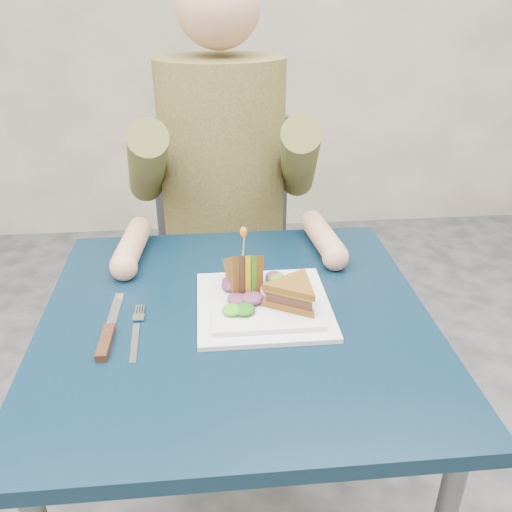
{
  "coord_description": "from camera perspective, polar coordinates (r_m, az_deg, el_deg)",
  "views": [
    {
      "loc": [
        -0.05,
        -0.87,
        1.32
      ],
      "look_at": [
        0.05,
        0.07,
        0.82
      ],
      "focal_mm": 38.0,
      "sensor_mm": 36.0,
      "label": 1
    }
  ],
  "objects": [
    {
      "name": "fork",
      "position": [
        1.03,
        -12.51,
        -7.95
      ],
      "size": [
        0.02,
        0.18,
        0.01
      ],
      "color": "silver",
      "rests_on": "table"
    },
    {
      "name": "sandwich_flat",
      "position": [
        1.04,
        3.97,
        -3.96
      ],
      "size": [
        0.17,
        0.17,
        0.05
      ],
      "color": "brown",
      "rests_on": "plate"
    },
    {
      "name": "toothpick",
      "position": [
        1.05,
        -1.31,
        1.16
      ],
      "size": [
        0.01,
        0.01,
        0.06
      ],
      "primitive_type": "cylinder",
      "rotation": [
        0.14,
        0.07,
        0.0
      ],
      "color": "tan",
      "rests_on": "sandwich_upright"
    },
    {
      "name": "knife",
      "position": [
        1.03,
        -15.37,
        -8.11
      ],
      "size": [
        0.02,
        0.22,
        0.02
      ],
      "color": "silver",
      "rests_on": "table"
    },
    {
      "name": "toothpick_frill",
      "position": [
        1.04,
        -1.32,
        2.53
      ],
      "size": [
        0.01,
        0.01,
        0.02
      ],
      "primitive_type": "ellipsoid",
      "color": "orange",
      "rests_on": "sandwich_upright"
    },
    {
      "name": "table",
      "position": [
        1.1,
        -2.01,
        -9.67
      ],
      "size": [
        0.75,
        0.75,
        0.73
      ],
      "color": "black",
      "rests_on": "ground"
    },
    {
      "name": "onion_ring",
      "position": [
        1.06,
        1.57,
        -3.69
      ],
      "size": [
        0.04,
        0.04,
        0.02
      ],
      "primitive_type": "torus",
      "rotation": [
        0.44,
        0.0,
        0.0
      ],
      "color": "#9E4C7A",
      "rests_on": "plate"
    },
    {
      "name": "chair",
      "position": [
        1.72,
        -3.35,
        0.74
      ],
      "size": [
        0.42,
        0.4,
        0.93
      ],
      "color": "#47474C",
      "rests_on": "ground"
    },
    {
      "name": "sandwich_upright",
      "position": [
        1.08,
        -1.27,
        -1.86
      ],
      "size": [
        0.08,
        0.13,
        0.13
      ],
      "color": "brown",
      "rests_on": "plate"
    },
    {
      "name": "plate",
      "position": [
        1.07,
        0.79,
        -5.05
      ],
      "size": [
        0.26,
        0.26,
        0.02
      ],
      "color": "white",
      "rests_on": "table"
    },
    {
      "name": "diner",
      "position": [
        1.47,
        -3.57,
        11.76
      ],
      "size": [
        0.54,
        0.59,
        0.74
      ],
      "color": "brown",
      "rests_on": "chair"
    },
    {
      "name": "lettuce_spill",
      "position": [
        1.07,
        1.01,
        -3.8
      ],
      "size": [
        0.15,
        0.13,
        0.02
      ],
      "primitive_type": null,
      "color": "#337A14",
      "rests_on": "plate"
    }
  ]
}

